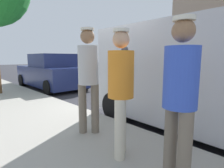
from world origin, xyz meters
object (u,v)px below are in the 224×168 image
at_px(parked_sedan_behind, 51,73).
at_px(pedestrian_in_gray, 88,74).
at_px(pedestrian_in_blue, 180,92).
at_px(pedestrian_in_orange, 121,86).
at_px(parking_meter_near, 125,75).

bearing_deg(parked_sedan_behind, pedestrian_in_gray, 70.91).
height_order(pedestrian_in_blue, parked_sedan_behind, pedestrian_in_blue).
distance_m(pedestrian_in_orange, parked_sedan_behind, 7.18).
relative_size(pedestrian_in_blue, pedestrian_in_gray, 0.94).
relative_size(parking_meter_near, pedestrian_in_blue, 0.89).
distance_m(pedestrian_in_blue, pedestrian_in_orange, 0.79).
bearing_deg(parked_sedan_behind, pedestrian_in_orange, 72.26).
relative_size(pedestrian_in_gray, pedestrian_in_orange, 1.08).
height_order(pedestrian_in_orange, parked_sedan_behind, pedestrian_in_orange).
bearing_deg(parking_meter_near, pedestrian_in_orange, 39.19).
bearing_deg(pedestrian_in_orange, parking_meter_near, -140.81).
bearing_deg(pedestrian_in_blue, pedestrian_in_gray, -93.33).
bearing_deg(parked_sedan_behind, parking_meter_near, 76.07).
xyz_separation_m(pedestrian_in_gray, pedestrian_in_orange, (0.14, 0.91, -0.09)).
bearing_deg(pedestrian_in_blue, parked_sedan_behind, -105.74).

